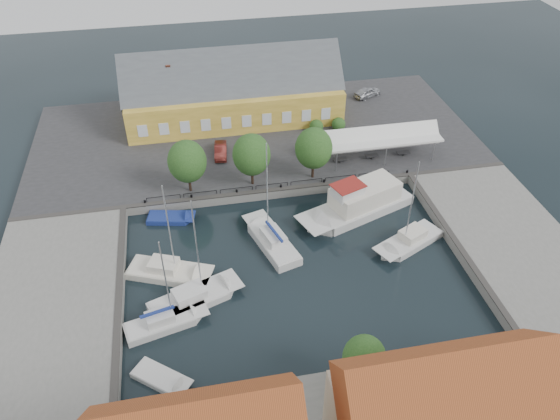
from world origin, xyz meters
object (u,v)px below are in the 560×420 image
car_red (221,151)px  launch_sw (161,380)px  warehouse (229,93)px  trawler (359,204)px  east_boat_b (409,242)px  west_boat_d (165,323)px  car_silver (368,92)px  west_boat_c (194,299)px  west_boat_b (168,273)px  tent_canopy (382,138)px  launch_nw (170,219)px  center_sailboat (272,242)px

car_red → launch_sw: size_ratio=0.83×
warehouse → trawler: (11.33, -22.38, -3.41)m
warehouse → east_boat_b: 32.36m
west_boat_d → car_silver: bearing=50.5°
warehouse → west_boat_d: 36.09m
trawler → car_silver: bearing=69.9°
car_red → west_boat_c: west_boat_c is taller
warehouse → west_boat_b: warehouse is taller
tent_canopy → west_boat_b: 29.90m
tent_canopy → west_boat_c: (-23.81, -18.29, -3.42)m
west_boat_d → west_boat_c: bearing=41.0°
trawler → east_boat_b: size_ratio=1.28×
west_boat_d → launch_nw: 14.63m
car_red → west_boat_d: bearing=-100.6°
warehouse → west_boat_c: size_ratio=2.46×
center_sailboat → west_boat_c: (-8.28, -6.23, -0.10)m
launch_sw → car_red: bearing=75.1°
launch_nw → launch_sw: bearing=-94.1°
center_sailboat → west_boat_d: bearing=-142.0°
warehouse → launch_sw: size_ratio=5.76×
car_silver → east_boat_b: bearing=145.5°
car_silver → car_red: size_ratio=1.04×
west_boat_b → car_silver: bearing=45.7°
east_boat_b → launch_nw: 25.16m
warehouse → west_boat_c: bearing=-102.6°
warehouse → car_silver: bearing=6.0°
car_silver → east_boat_b: size_ratio=0.39×
warehouse → launch_sw: warehouse is taller
car_red → west_boat_b: bearing=-104.5°
center_sailboat → trawler: size_ratio=0.87×
east_boat_b → west_boat_c: west_boat_c is taller
launch_nw → tent_canopy: bearing=13.3°
west_boat_d → launch_sw: west_boat_d is taller
launch_sw → launch_nw: launch_sw is taller
west_boat_b → launch_sw: bearing=-94.6°
car_silver → west_boat_d: west_boat_d is taller
west_boat_b → tent_canopy: bearing=29.0°
car_silver → launch_nw: bearing=102.8°
car_silver → west_boat_b: west_boat_b is taller
west_boat_b → west_boat_c: size_ratio=0.96×
west_boat_d → launch_nw: bearing=86.1°
west_boat_c → launch_sw: size_ratio=2.35×
tent_canopy → trawler: trawler is taller
center_sailboat → west_boat_c: center_sailboat is taller
east_boat_b → launch_sw: 27.56m
west_boat_c → west_boat_d: bearing=-139.0°
car_silver → west_boat_d: size_ratio=0.43×
warehouse → car_silver: size_ratio=6.73×
tent_canopy → launch_sw: 37.66m
west_boat_b → launch_nw: (0.50, 8.40, -0.17)m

